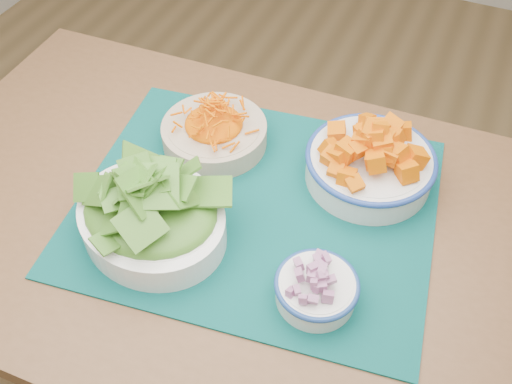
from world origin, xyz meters
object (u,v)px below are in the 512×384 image
(carrot_bowl, at_px, (214,129))
(lettuce_bowl, at_px, (150,210))
(squash_bowl, at_px, (371,158))
(table, at_px, (211,244))
(placemat, at_px, (256,204))
(onion_bowl, at_px, (317,286))

(carrot_bowl, relative_size, lettuce_bowl, 0.77)
(lettuce_bowl, bearing_deg, squash_bowl, 59.34)
(table, distance_m, placemat, 0.14)
(lettuce_bowl, relative_size, onion_bowl, 2.08)
(placemat, bearing_deg, table, -161.03)
(carrot_bowl, height_order, squash_bowl, squash_bowl)
(placemat, relative_size, onion_bowl, 4.07)
(squash_bowl, bearing_deg, lettuce_bowl, -137.68)
(table, xyz_separation_m, carrot_bowl, (-0.06, 0.15, 0.15))
(placemat, xyz_separation_m, carrot_bowl, (-0.13, 0.11, 0.04))
(lettuce_bowl, bearing_deg, onion_bowl, 14.89)
(squash_bowl, bearing_deg, placemat, -139.29)
(carrot_bowl, height_order, onion_bowl, carrot_bowl)
(carrot_bowl, xyz_separation_m, squash_bowl, (0.29, 0.03, 0.02))
(table, relative_size, lettuce_bowl, 3.73)
(table, relative_size, squash_bowl, 4.07)
(table, bearing_deg, squash_bowl, 34.51)
(table, relative_size, placemat, 1.90)
(lettuce_bowl, height_order, onion_bowl, lettuce_bowl)
(squash_bowl, bearing_deg, table, -143.41)
(table, distance_m, onion_bowl, 0.29)
(placemat, relative_size, carrot_bowl, 2.55)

